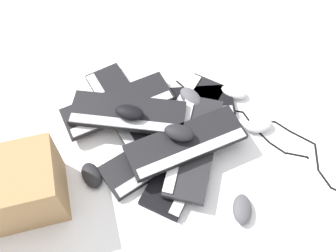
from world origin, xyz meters
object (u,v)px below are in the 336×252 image
(mouse_0, at_px, (179,133))
(mouse_6, at_px, (242,209))
(keyboard_2, at_px, (184,161))
(keyboard_6, at_px, (118,105))
(keyboard_1, at_px, (158,154))
(keyboard_5, at_px, (194,146))
(keyboard_0, at_px, (123,107))
(mouse_1, at_px, (130,112))
(mouse_4, at_px, (234,92))
(keyboard_8, at_px, (186,143))
(keyboard_7, at_px, (128,114))
(mouse_3, at_px, (259,125))
(mouse_2, at_px, (92,175))
(cardboard_box, at_px, (13,188))
(keyboard_3, at_px, (186,119))
(mouse_5, at_px, (191,97))
(keyboard_4, at_px, (180,104))

(mouse_0, relative_size, mouse_6, 1.00)
(keyboard_2, height_order, keyboard_6, keyboard_6)
(keyboard_1, height_order, keyboard_5, keyboard_5)
(keyboard_0, height_order, keyboard_5, keyboard_5)
(mouse_0, bearing_deg, keyboard_2, 123.24)
(mouse_1, bearing_deg, mouse_4, 36.92)
(keyboard_1, distance_m, keyboard_8, 0.12)
(keyboard_1, distance_m, keyboard_6, 0.26)
(keyboard_6, height_order, keyboard_7, keyboard_7)
(keyboard_0, relative_size, mouse_0, 3.91)
(mouse_1, bearing_deg, mouse_3, 15.44)
(keyboard_1, distance_m, mouse_2, 0.26)
(keyboard_0, bearing_deg, mouse_4, -152.03)
(keyboard_5, height_order, keyboard_8, keyboard_8)
(keyboard_0, relative_size, mouse_4, 3.91)
(mouse_3, bearing_deg, keyboard_5, -169.32)
(keyboard_8, xyz_separation_m, cardboard_box, (0.48, 0.37, 0.04))
(keyboard_0, height_order, keyboard_3, same)
(keyboard_7, bearing_deg, keyboard_0, -49.63)
(keyboard_2, height_order, mouse_5, mouse_5)
(mouse_3, xyz_separation_m, mouse_6, (-0.02, 0.36, 0.00))
(mouse_5, bearing_deg, mouse_0, 128.76)
(keyboard_0, xyz_separation_m, mouse_5, (-0.25, -0.11, 0.04))
(keyboard_5, bearing_deg, keyboard_7, -7.43)
(mouse_1, bearing_deg, mouse_0, -10.19)
(mouse_2, xyz_separation_m, mouse_5, (-0.24, -0.43, 0.03))
(keyboard_0, relative_size, keyboard_3, 0.94)
(keyboard_6, distance_m, keyboard_7, 0.08)
(mouse_5, height_order, mouse_6, mouse_5)
(keyboard_0, bearing_deg, mouse_3, -170.63)
(keyboard_6, distance_m, mouse_4, 0.48)
(mouse_1, xyz_separation_m, cardboard_box, (0.25, 0.41, 0.00))
(keyboard_8, distance_m, mouse_0, 0.05)
(keyboard_8, xyz_separation_m, mouse_2, (0.29, 0.21, -0.05))
(keyboard_4, distance_m, mouse_0, 0.22)
(keyboard_1, bearing_deg, mouse_2, 39.52)
(keyboard_8, xyz_separation_m, mouse_3, (-0.24, -0.20, -0.05))
(mouse_1, distance_m, mouse_5, 0.27)
(keyboard_7, bearing_deg, keyboard_1, 148.61)
(keyboard_2, bearing_deg, keyboard_7, -19.68)
(keyboard_1, relative_size, mouse_4, 4.04)
(keyboard_8, relative_size, mouse_0, 3.85)
(keyboard_3, xyz_separation_m, mouse_2, (0.25, 0.35, 0.01))
(mouse_6, xyz_separation_m, cardboard_box, (0.74, 0.21, 0.09))
(keyboard_0, height_order, mouse_2, mouse_2)
(keyboard_0, distance_m, keyboard_8, 0.33)
(keyboard_7, xyz_separation_m, mouse_3, (-0.49, -0.15, -0.05))
(keyboard_0, distance_m, keyboard_2, 0.35)
(keyboard_7, xyz_separation_m, mouse_6, (-0.51, 0.21, -0.05))
(keyboard_1, relative_size, mouse_0, 4.04)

